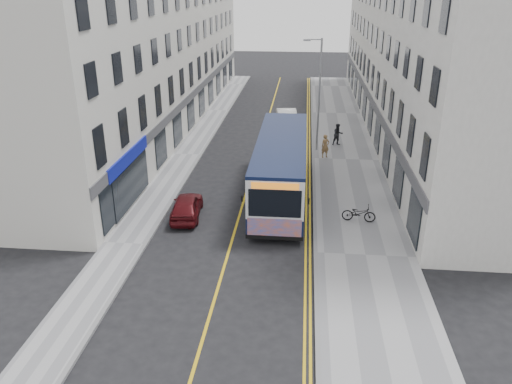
% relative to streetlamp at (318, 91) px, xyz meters
% --- Properties ---
extents(ground, '(140.00, 140.00, 0.00)m').
position_rel_streetlamp_xyz_m(ground, '(-4.17, -14.00, -4.38)').
color(ground, black).
rests_on(ground, ground).
extents(pavement_east, '(4.50, 64.00, 0.12)m').
position_rel_streetlamp_xyz_m(pavement_east, '(2.08, -2.00, -4.32)').
color(pavement_east, gray).
rests_on(pavement_east, ground).
extents(pavement_west, '(2.00, 64.00, 0.12)m').
position_rel_streetlamp_xyz_m(pavement_west, '(-9.17, -2.00, -4.32)').
color(pavement_west, gray).
rests_on(pavement_west, ground).
extents(kerb_east, '(0.18, 64.00, 0.13)m').
position_rel_streetlamp_xyz_m(kerb_east, '(-0.17, -2.00, -4.32)').
color(kerb_east, slate).
rests_on(kerb_east, ground).
extents(kerb_west, '(0.18, 64.00, 0.13)m').
position_rel_streetlamp_xyz_m(kerb_west, '(-8.17, -2.00, -4.32)').
color(kerb_west, slate).
rests_on(kerb_west, ground).
extents(road_centre_line, '(0.12, 64.00, 0.01)m').
position_rel_streetlamp_xyz_m(road_centre_line, '(-4.17, -2.00, -4.38)').
color(road_centre_line, gold).
rests_on(road_centre_line, ground).
extents(road_dbl_yellow_inner, '(0.10, 64.00, 0.01)m').
position_rel_streetlamp_xyz_m(road_dbl_yellow_inner, '(-0.62, -2.00, -4.38)').
color(road_dbl_yellow_inner, gold).
rests_on(road_dbl_yellow_inner, ground).
extents(road_dbl_yellow_outer, '(0.10, 64.00, 0.01)m').
position_rel_streetlamp_xyz_m(road_dbl_yellow_outer, '(-0.42, -2.00, -4.38)').
color(road_dbl_yellow_outer, gold).
rests_on(road_dbl_yellow_outer, ground).
extents(terrace_east, '(6.00, 46.00, 13.00)m').
position_rel_streetlamp_xyz_m(terrace_east, '(7.33, 7.00, 2.12)').
color(terrace_east, silver).
rests_on(terrace_east, ground).
extents(terrace_west, '(6.00, 46.00, 13.00)m').
position_rel_streetlamp_xyz_m(terrace_west, '(-13.17, 7.00, 2.12)').
color(terrace_west, silver).
rests_on(terrace_west, ground).
extents(streetlamp, '(1.32, 0.18, 8.00)m').
position_rel_streetlamp_xyz_m(streetlamp, '(0.00, 0.00, 0.00)').
color(streetlamp, gray).
rests_on(streetlamp, ground).
extents(city_bus, '(2.77, 11.89, 3.45)m').
position_rel_streetlamp_xyz_m(city_bus, '(-2.11, -8.67, -2.49)').
color(city_bus, black).
rests_on(city_bus, ground).
extents(bicycle, '(1.77, 0.78, 0.90)m').
position_rel_streetlamp_xyz_m(bicycle, '(2.05, -11.79, -3.81)').
color(bicycle, black).
rests_on(bicycle, pavement_east).
extents(pedestrian_near, '(0.70, 0.60, 1.63)m').
position_rel_streetlamp_xyz_m(pedestrian_near, '(0.63, -1.74, -3.45)').
color(pedestrian_near, olive).
rests_on(pedestrian_near, pavement_east).
extents(pedestrian_far, '(0.97, 0.87, 1.64)m').
position_rel_streetlamp_xyz_m(pedestrian_far, '(1.65, 1.20, -3.44)').
color(pedestrian_far, black).
rests_on(pedestrian_far, pavement_east).
extents(car_white, '(2.13, 4.78, 1.53)m').
position_rel_streetlamp_xyz_m(car_white, '(-2.37, 5.96, -3.62)').
color(car_white, white).
rests_on(car_white, ground).
extents(car_maroon, '(1.78, 3.75, 1.24)m').
position_rel_streetlamp_xyz_m(car_maroon, '(-6.91, -11.89, -3.76)').
color(car_maroon, '#4D0C11').
rests_on(car_maroon, ground).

